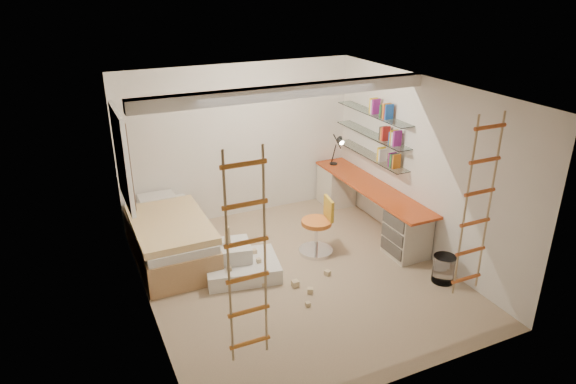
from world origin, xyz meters
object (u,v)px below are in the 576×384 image
swivel_chair (318,233)px  play_platform (238,263)px  bed (170,238)px  desk (369,205)px

swivel_chair → play_platform: swivel_chair is taller
swivel_chair → bed: bearing=159.4°
bed → swivel_chair: size_ratio=2.29×
desk → play_platform: (-2.45, -0.48, -0.23)m
bed → play_platform: bearing=-48.5°
bed → play_platform: size_ratio=1.78×
swivel_chair → play_platform: bearing=-176.7°
desk → bed: desk is taller
desk → swivel_chair: swivel_chair is taller
swivel_chair → play_platform: (-1.29, -0.08, -0.15)m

